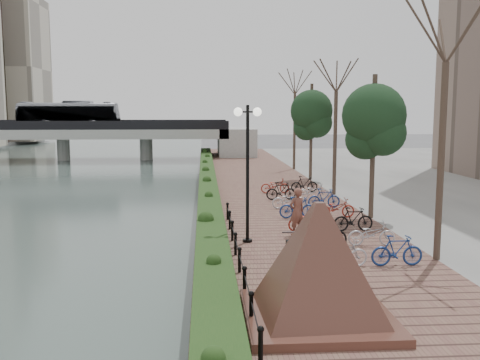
{
  "coord_description": "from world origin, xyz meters",
  "views": [
    {
      "loc": [
        0.34,
        -14.7,
        5.35
      ],
      "look_at": [
        2.12,
        11.33,
        2.0
      ],
      "focal_mm": 40.0,
      "sensor_mm": 36.0,
      "label": 1
    }
  ],
  "objects": [
    {
      "name": "granite_monument",
      "position": [
        2.97,
        -2.84,
        1.92
      ],
      "size": [
        5.35,
        5.35,
        2.79
      ],
      "color": "#49291F",
      "rests_on": "promenade"
    },
    {
      "name": "ground",
      "position": [
        0.0,
        0.0,
        0.0
      ],
      "size": [
        220.0,
        220.0,
        0.0
      ],
      "primitive_type": "plane",
      "color": "#59595B",
      "rests_on": "ground"
    },
    {
      "name": "promenade",
      "position": [
        4.0,
        17.5,
        0.25
      ],
      "size": [
        8.0,
        75.0,
        0.5
      ],
      "primitive_type": "cube",
      "color": "brown",
      "rests_on": "ground"
    },
    {
      "name": "chain_fence",
      "position": [
        1.4,
        2.0,
        0.85
      ],
      "size": [
        0.1,
        14.1,
        0.7
      ],
      "color": "black",
      "rests_on": "promenade"
    },
    {
      "name": "street_trees",
      "position": [
        8.0,
        12.68,
        3.69
      ],
      "size": [
        3.2,
        37.12,
        6.8
      ],
      "color": "#3A2A22",
      "rests_on": "promenade"
    },
    {
      "name": "bicycle_parking",
      "position": [
        5.49,
        9.02,
        0.97
      ],
      "size": [
        2.4,
        17.32,
        1.0
      ],
      "color": "#BDBCC1",
      "rests_on": "promenade"
    },
    {
      "name": "lamppost",
      "position": [
        1.95,
        4.79,
        4.15
      ],
      "size": [
        1.02,
        0.32,
        5.09
      ],
      "color": "black",
      "rests_on": "promenade"
    },
    {
      "name": "pedestrian",
      "position": [
        4.0,
        5.83,
        1.43
      ],
      "size": [
        0.81,
        0.69,
        1.87
      ],
      "primitive_type": "imported",
      "rotation": [
        0.0,
        0.0,
        3.58
      ],
      "color": "brown",
      "rests_on": "promenade"
    },
    {
      "name": "motorcycle",
      "position": [
        3.21,
        2.11,
        0.94
      ],
      "size": [
        0.55,
        1.42,
        0.87
      ],
      "primitive_type": null,
      "rotation": [
        0.0,
        0.0,
        0.08
      ],
      "color": "black",
      "rests_on": "promenade"
    },
    {
      "name": "hedge",
      "position": [
        0.6,
        20.0,
        0.8
      ],
      "size": [
        1.1,
        56.0,
        0.6
      ],
      "primitive_type": "cube",
      "color": "#1C3D16",
      "rests_on": "promenade"
    },
    {
      "name": "bridge",
      "position": [
        -14.84,
        45.0,
        3.37
      ],
      "size": [
        36.0,
        10.77,
        6.5
      ],
      "color": "#9A9A95",
      "rests_on": "ground"
    }
  ]
}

